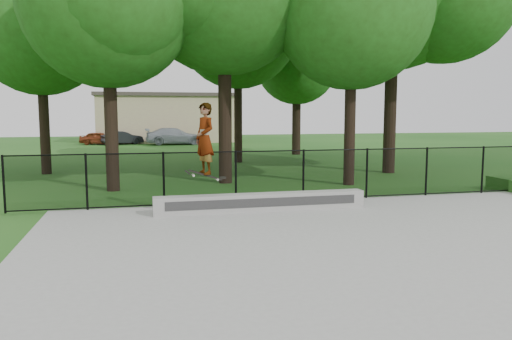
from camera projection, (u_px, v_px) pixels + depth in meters
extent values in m
plane|color=#1B5116|center=(410.00, 261.00, 8.87)|extent=(100.00, 100.00, 0.00)
cube|color=gray|center=(410.00, 259.00, 8.86)|extent=(14.00, 12.00, 0.06)
cube|color=#9B9A96|center=(262.00, 202.00, 13.02)|extent=(5.58, 0.40, 0.46)
imported|color=maroon|center=(99.00, 138.00, 40.59)|extent=(3.28, 2.02, 1.05)
imported|color=black|center=(122.00, 138.00, 40.70)|extent=(3.23, 2.18, 1.10)
imported|color=gray|center=(175.00, 136.00, 40.64)|extent=(4.36, 1.98, 1.37)
cube|color=black|center=(205.00, 175.00, 12.50)|extent=(0.81, 0.23, 0.29)
imported|color=#AFE6E6|center=(205.00, 139.00, 12.39)|extent=(0.65, 0.77, 1.78)
cylinder|color=black|center=(4.00, 184.00, 12.64)|extent=(0.06, 0.06, 1.50)
cylinder|color=black|center=(87.00, 182.00, 13.10)|extent=(0.06, 0.06, 1.50)
cylinder|color=black|center=(164.00, 179.00, 13.56)|extent=(0.06, 0.06, 1.50)
cylinder|color=black|center=(236.00, 177.00, 14.01)|extent=(0.06, 0.06, 1.50)
cylinder|color=black|center=(303.00, 175.00, 14.47)|extent=(0.06, 0.06, 1.50)
cylinder|color=black|center=(367.00, 173.00, 14.93)|extent=(0.06, 0.06, 1.50)
cylinder|color=black|center=(426.00, 171.00, 15.39)|extent=(0.06, 0.06, 1.50)
cylinder|color=black|center=(483.00, 170.00, 15.85)|extent=(0.06, 0.06, 1.50)
cylinder|color=black|center=(304.00, 150.00, 14.39)|extent=(16.00, 0.04, 0.04)
cylinder|color=black|center=(303.00, 199.00, 14.56)|extent=(16.00, 0.04, 0.04)
cube|color=black|center=(303.00, 175.00, 14.47)|extent=(16.00, 0.01, 1.50)
cylinder|color=black|center=(111.00, 121.00, 16.51)|extent=(0.44, 0.44, 4.65)
sphere|color=#204A13|center=(107.00, 1.00, 16.07)|extent=(5.58, 5.58, 5.58)
cylinder|color=black|center=(225.00, 110.00, 18.36)|extent=(0.44, 0.44, 5.42)
cylinder|color=black|center=(350.00, 120.00, 17.94)|extent=(0.44, 0.44, 4.67)
sphere|color=#204A13|center=(352.00, 10.00, 17.49)|extent=(5.60, 5.60, 5.60)
cylinder|color=black|center=(390.00, 103.00, 21.49)|extent=(0.44, 0.44, 6.03)
cylinder|color=black|center=(44.00, 121.00, 21.15)|extent=(0.44, 0.44, 4.55)
sphere|color=#204A13|center=(40.00, 29.00, 20.71)|extent=(5.46, 5.46, 5.46)
cylinder|color=black|center=(238.00, 112.00, 26.07)|extent=(0.44, 0.44, 5.24)
sphere|color=#204A13|center=(238.00, 27.00, 25.57)|extent=(6.28, 6.28, 6.28)
cylinder|color=black|center=(296.00, 120.00, 31.03)|extent=(0.44, 0.44, 4.25)
sphere|color=#204A13|center=(297.00, 63.00, 30.63)|extent=(5.10, 5.10, 5.10)
cube|color=tan|center=(167.00, 119.00, 44.90)|extent=(12.00, 6.00, 4.00)
cube|color=#3F3833|center=(167.00, 95.00, 44.65)|extent=(12.40, 6.40, 0.30)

